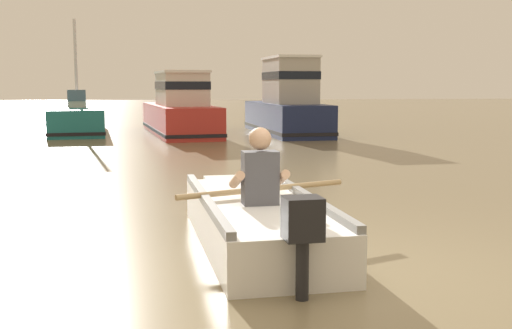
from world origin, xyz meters
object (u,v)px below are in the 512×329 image
object	(u,v)px
rowboat_with_person	(256,218)
moored_boat_teal	(78,120)
moored_boat_navy	(287,106)
moored_boat_red	(180,111)

from	to	relation	value
rowboat_with_person	moored_boat_teal	size ratio (longest dim) A/B	0.60
rowboat_with_person	moored_boat_navy	bearing A→B (deg)	78.31
moored_boat_teal	moored_boat_red	distance (m)	3.67
moored_boat_red	moored_boat_navy	distance (m)	3.47
rowboat_with_person	moored_boat_red	distance (m)	14.12
moored_boat_teal	moored_boat_navy	distance (m)	7.07
moored_boat_red	moored_boat_teal	bearing A→B (deg)	158.47
rowboat_with_person	moored_boat_navy	xyz separation A→B (m)	(2.85, 13.78, 0.65)
rowboat_with_person	moored_boat_teal	bearing A→B (deg)	104.53
moored_boat_teal	moored_boat_red	world-z (taller)	moored_boat_teal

